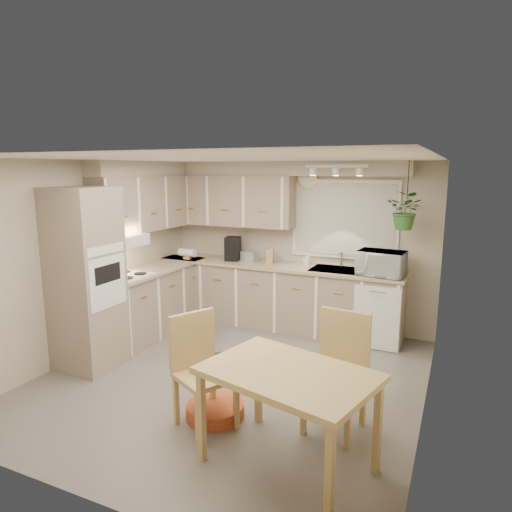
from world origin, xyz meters
name	(u,v)px	position (x,y,z in m)	size (l,w,h in m)	color
floor	(232,378)	(0.00, 0.00, 0.00)	(4.20, 4.20, 0.00)	#605C54
ceiling	(230,158)	(0.00, 0.00, 2.40)	(4.20, 4.20, 0.00)	white
wall_back	(296,244)	(0.00, 2.10, 1.20)	(4.00, 0.04, 2.40)	#B3A994
wall_front	(82,340)	(0.00, -2.10, 1.20)	(4.00, 0.04, 2.40)	#B3A994
wall_left	(88,259)	(-2.00, 0.00, 1.20)	(0.04, 4.20, 2.40)	#B3A994
wall_right	(431,295)	(2.00, 0.00, 1.20)	(0.04, 4.20, 2.40)	#B3A994
base_cab_left	(153,301)	(-1.70, 0.88, 0.45)	(0.60, 1.85, 0.90)	gray
base_cab_back	(276,297)	(-0.20, 1.80, 0.45)	(3.60, 0.60, 0.90)	gray
counter_left	(153,269)	(-1.69, 0.88, 0.92)	(0.64, 1.89, 0.04)	tan
counter_back	(276,266)	(-0.20, 1.79, 0.92)	(3.64, 0.64, 0.04)	tan
oven_stack	(86,279)	(-1.68, -0.38, 1.05)	(0.65, 0.65, 2.10)	gray
wall_oven_face	(108,282)	(-1.35, -0.38, 1.05)	(0.02, 0.56, 0.58)	silver
upper_cab_left	(147,203)	(-1.82, 1.00, 1.83)	(0.35, 2.00, 0.75)	gray
upper_cab_back	(230,201)	(-1.00, 1.93, 1.83)	(2.00, 0.35, 0.75)	gray
soffit_left	(144,168)	(-1.85, 1.00, 2.30)	(0.30, 2.00, 0.20)	#B3A994
soffit_back	(281,168)	(-0.20, 1.95, 2.30)	(3.60, 0.30, 0.20)	#B3A994
cooktop	(126,276)	(-1.68, 0.30, 0.94)	(0.52, 0.58, 0.02)	silver
range_hood	(122,241)	(-1.70, 0.30, 1.40)	(0.40, 0.60, 0.14)	silver
window_blinds	(344,220)	(0.70, 2.07, 1.60)	(1.40, 0.02, 1.00)	beige
window_frame	(344,220)	(0.70, 2.08, 1.60)	(1.50, 0.02, 1.10)	white
sink	(337,273)	(0.70, 1.80, 0.90)	(0.70, 0.48, 0.10)	#9D9FA4
dishwasher_front	(376,318)	(1.30, 1.49, 0.42)	(0.58, 0.01, 0.83)	silver
track_light_bar	(336,166)	(0.70, 1.55, 2.33)	(0.80, 0.04, 0.04)	silver
wall_clock	(307,177)	(0.15, 2.07, 2.18)	(0.30, 0.30, 0.03)	gold
dining_table	(288,419)	(1.09, -1.17, 0.40)	(1.27, 0.84, 0.80)	tan
chair_left	(205,373)	(0.23, -0.94, 0.51)	(0.48, 0.48, 1.02)	tan
chair_back	(335,374)	(1.29, -0.51, 0.52)	(0.49, 0.49, 1.05)	tan
braided_rug	(237,369)	(-0.05, 0.23, 0.01)	(1.17, 0.88, 0.01)	black
pet_bed	(215,410)	(0.22, -0.77, 0.06)	(0.55, 0.55, 0.13)	#C15126
microwave	(381,261)	(1.29, 1.70, 1.14)	(0.58, 0.32, 0.39)	silver
soap_bottle	(307,262)	(0.22, 1.95, 0.98)	(0.08, 0.18, 0.08)	silver
hanging_plant	(406,215)	(1.56, 1.70, 1.74)	(0.43, 0.48, 0.37)	#2E6327
coffee_maker	(233,249)	(-0.90, 1.80, 1.12)	(0.20, 0.24, 0.35)	black
toaster	(250,256)	(-0.63, 1.82, 1.02)	(0.25, 0.14, 0.15)	#9D9FA4
knife_block	(270,256)	(-0.32, 1.85, 1.05)	(0.10, 0.10, 0.22)	tan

